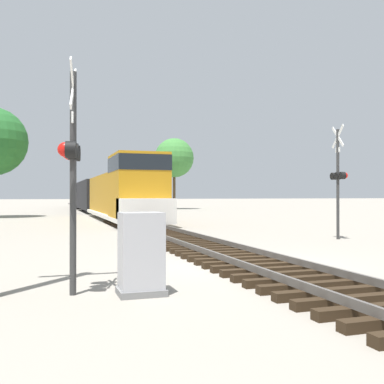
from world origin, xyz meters
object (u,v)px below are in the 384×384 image
Objects in this scene: crossing_signal_far at (339,177)px; tree_deep_background at (174,158)px; freight_train at (97,195)px; relay_cabinet at (141,254)px; crossing_signal_near at (71,159)px.

crossing_signal_far is 0.51× the size of tree_deep_background.
freight_train is at bearing 18.69° from crossing_signal_far.
crossing_signal_far is (6.47, -30.32, 0.78)m from freight_train.
crossing_signal_near is at bearing 163.04° from relay_cabinet.
tree_deep_background is (10.94, 10.10, 4.86)m from freight_train.
tree_deep_background is at bearing 171.27° from crossing_signal_near.
crossing_signal_near is at bearing -107.99° from tree_deep_background.
freight_train is 11.85× the size of crossing_signal_near.
crossing_signal_far is at bearing -96.31° from tree_deep_background.
tree_deep_background is at bearing 0.33° from crossing_signal_far.
relay_cabinet is at bearing -95.00° from freight_train.
crossing_signal_far is (10.99, 7.20, 0.09)m from crossing_signal_near.
tree_deep_background is (15.46, 47.62, 4.17)m from crossing_signal_near.
crossing_signal_far reaches higher than crossing_signal_near.
tree_deep_background is at bearing 42.72° from freight_train.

